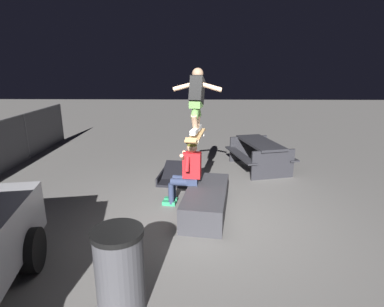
{
  "coord_description": "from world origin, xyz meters",
  "views": [
    {
      "loc": [
        -5.1,
        0.15,
        2.68
      ],
      "look_at": [
        0.54,
        0.26,
        1.06
      ],
      "focal_mm": 29.02,
      "sensor_mm": 36.0,
      "label": 1
    }
  ],
  "objects": [
    {
      "name": "ledge_box_main",
      "position": [
        0.23,
        -0.01,
        0.23
      ],
      "size": [
        1.91,
        0.98,
        0.46
      ],
      "primitive_type": "cube",
      "rotation": [
        0.0,
        0.0,
        -0.14
      ],
      "color": "#38383D",
      "rests_on": "ground"
    },
    {
      "name": "picnic_table_back",
      "position": [
        2.81,
        -1.48,
        0.5
      ],
      "size": [
        1.97,
        1.71,
        0.75
      ],
      "color": "#28282D",
      "rests_on": "ground"
    },
    {
      "name": "ground_plane",
      "position": [
        0.0,
        0.0,
        0.0
      ],
      "size": [
        40.0,
        40.0,
        0.0
      ],
      "primitive_type": "plane",
      "color": "slate"
    },
    {
      "name": "skateboard",
      "position": [
        0.39,
        0.19,
        1.44
      ],
      "size": [
        1.04,
        0.39,
        0.14
      ],
      "color": "#AD8451"
    },
    {
      "name": "kicker_ramp",
      "position": [
        1.97,
        0.66,
        0.06
      ],
      "size": [
        1.25,
        0.9,
        0.4
      ],
      "color": "black",
      "rests_on": "ground"
    },
    {
      "name": "person_sitting_on_ledge",
      "position": [
        0.56,
        0.36,
        0.71
      ],
      "size": [
        0.6,
        0.78,
        1.3
      ],
      "color": "#2D3856",
      "rests_on": "ground"
    },
    {
      "name": "skater_airborne",
      "position": [
        0.45,
        0.18,
        2.13
      ],
      "size": [
        0.63,
        0.88,
        1.12
      ],
      "color": "white"
    },
    {
      "name": "trash_bin",
      "position": [
        -2.19,
        1.0,
        0.5
      ],
      "size": [
        0.57,
        0.57,
        0.99
      ],
      "color": "#47474C",
      "rests_on": "ground"
    }
  ]
}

